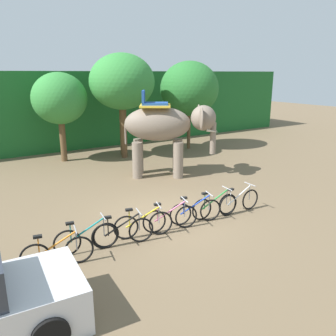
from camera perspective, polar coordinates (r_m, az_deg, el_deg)
ground_plane at (r=11.24m, az=-0.28°, el=-8.09°), size 80.00×80.00×0.00m
foliage_hedge at (r=23.74m, az=-19.71°, el=9.31°), size 36.00×6.00×4.60m
tree_far_right at (r=18.50m, az=-17.56°, el=10.88°), size 2.75×2.75×4.55m
tree_left at (r=18.59m, az=-7.63°, el=13.95°), size 3.41×3.41×5.51m
tree_far_left at (r=19.31m, az=-7.87°, el=13.82°), size 3.05×3.05×5.37m
tree_center at (r=20.84m, az=3.57°, el=12.98°), size 3.45×3.45×5.18m
elephant at (r=15.16m, az=-0.45°, el=6.80°), size 4.02×3.28×3.78m
bike_orange at (r=8.79m, az=-17.88°, el=-13.21°), size 1.68×0.55×0.92m
bike_teal at (r=9.29m, az=-13.31°, el=-11.24°), size 1.70×0.52×0.92m
bike_black at (r=9.43m, az=-7.47°, el=-10.50°), size 1.68×0.55×0.92m
bike_yellow at (r=9.82m, az=-4.10°, el=-9.31°), size 1.65×0.65×0.92m
bike_pink at (r=10.18m, az=0.39°, el=-8.32°), size 1.67×0.58×0.92m
bike_blue at (r=10.69m, az=4.59°, el=-7.18°), size 1.67×0.60×0.92m
bike_green at (r=11.17m, az=7.79°, el=-6.25°), size 1.70×0.52×0.92m
bike_white at (r=11.68m, az=11.73°, el=-5.45°), size 1.71×0.52×0.92m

